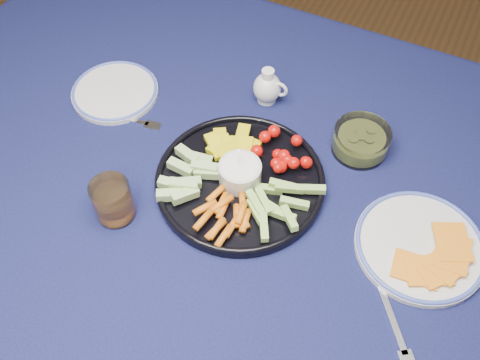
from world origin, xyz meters
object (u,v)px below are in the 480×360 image
at_px(dining_table, 251,194).
at_px(creamer_pitcher, 268,88).
at_px(cheese_plate, 421,245).
at_px(pickle_bowl, 361,141).
at_px(side_plate_extra, 115,91).
at_px(juice_tumbler, 113,202).
at_px(crudite_platter, 239,179).

bearing_deg(dining_table, creamer_pitcher, 105.62).
bearing_deg(cheese_plate, pickle_bowl, 134.79).
bearing_deg(side_plate_extra, juice_tumbler, -55.37).
bearing_deg(juice_tumbler, pickle_bowl, 44.54).
height_order(pickle_bowl, side_plate_extra, pickle_bowl).
xyz_separation_m(pickle_bowl, juice_tumbler, (-0.37, -0.36, 0.01)).
height_order(cheese_plate, juice_tumbler, juice_tumbler).
height_order(dining_table, pickle_bowl, pickle_bowl).
xyz_separation_m(dining_table, juice_tumbler, (-0.19, -0.21, 0.13)).
xyz_separation_m(cheese_plate, side_plate_extra, (-0.73, 0.09, -0.00)).
bearing_deg(dining_table, pickle_bowl, 39.91).
xyz_separation_m(pickle_bowl, side_plate_extra, (-0.55, -0.09, -0.02)).
height_order(dining_table, side_plate_extra, side_plate_extra).
xyz_separation_m(creamer_pitcher, pickle_bowl, (0.23, -0.05, -0.01)).
distance_m(cheese_plate, side_plate_extra, 0.73).
bearing_deg(crudite_platter, dining_table, 81.51).
relative_size(dining_table, pickle_bowl, 14.25).
bearing_deg(cheese_plate, juice_tumbler, -161.41).
relative_size(cheese_plate, side_plate_extra, 1.22).
bearing_deg(side_plate_extra, pickle_bowl, 9.27).
xyz_separation_m(juice_tumbler, side_plate_extra, (-0.19, 0.27, -0.03)).
relative_size(crudite_platter, side_plate_extra, 1.72).
height_order(crudite_platter, pickle_bowl, crudite_platter).
relative_size(crudite_platter, juice_tumbler, 3.85).
distance_m(creamer_pitcher, side_plate_extra, 0.35).
xyz_separation_m(dining_table, crudite_platter, (-0.01, -0.04, 0.11)).
distance_m(creamer_pitcher, pickle_bowl, 0.24).
relative_size(pickle_bowl, side_plate_extra, 0.60).
xyz_separation_m(crudite_platter, juice_tumbler, (-0.18, -0.17, 0.02)).
bearing_deg(dining_table, juice_tumbler, -131.63).
relative_size(dining_table, creamer_pitcher, 19.20).
distance_m(dining_table, creamer_pitcher, 0.24).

